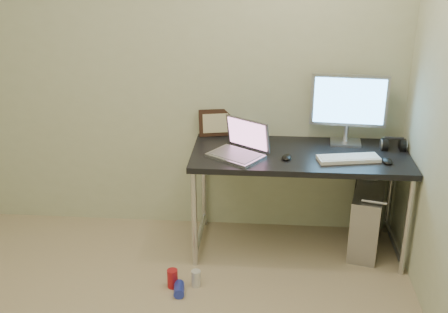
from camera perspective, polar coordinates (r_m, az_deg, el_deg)
wall_back at (r=4.12m, az=-6.20°, el=8.95°), size 3.50×0.02×2.50m
desk at (r=3.93m, az=7.69°, el=-0.77°), size 1.49×0.65×0.75m
tower_computer at (r=4.18m, az=14.26°, el=-6.41°), size 0.30×0.48×0.50m
cable_a at (r=4.34m, az=13.26°, el=-2.74°), size 0.01×0.16×0.69m
cable_b at (r=4.34m, az=14.45°, el=-3.12°), size 0.02×0.11×0.71m
can_red at (r=3.76m, az=-5.25°, el=-12.24°), size 0.08×0.08×0.13m
can_white at (r=3.77m, az=-2.86°, el=-12.27°), size 0.07×0.07×0.11m
can_blue at (r=3.72m, az=-4.59°, el=-13.30°), size 0.08×0.13×0.07m
laptop at (r=3.81m, az=1.66°, el=0.96°), size 0.45×0.43×0.24m
monitor at (r=4.04m, az=12.56°, el=5.26°), size 0.54×0.17×0.50m
keyboard at (r=3.83m, az=12.53°, el=-0.21°), size 0.43×0.21×0.02m
mouse_right at (r=3.85m, az=16.26°, el=-0.35°), size 0.07×0.11×0.04m
mouse_left at (r=3.78m, az=6.36°, el=0.01°), size 0.07×0.11×0.03m
headphones at (r=4.09m, az=16.83°, el=1.10°), size 0.17×0.10×0.11m
picture_frame at (r=4.16m, az=-0.83°, el=3.45°), size 0.26×0.12×0.20m
webcam at (r=4.14m, az=2.48°, el=3.24°), size 0.05×0.04×0.13m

